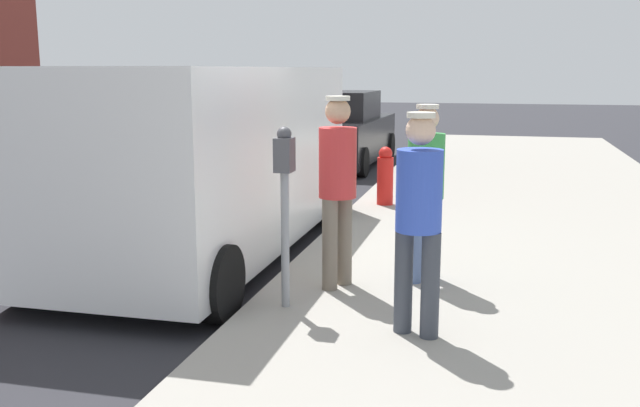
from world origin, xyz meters
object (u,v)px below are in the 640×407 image
at_px(pedestrian_in_blue, 419,210).
at_px(parked_van, 208,156).
at_px(parking_meter_near, 285,186).
at_px(pedestrian_in_red, 338,179).
at_px(parked_sedan_ahead, 338,132).
at_px(fire_hydrant, 385,176).
at_px(pedestrian_in_green, 426,182).

height_order(pedestrian_in_blue, parked_van, parked_van).
distance_m(parking_meter_near, pedestrian_in_blue, 1.21).
height_order(pedestrian_in_red, parked_van, parked_van).
distance_m(parked_sedan_ahead, fire_hydrant, 5.50).
height_order(pedestrian_in_red, parked_sedan_ahead, pedestrian_in_red).
height_order(pedestrian_in_blue, fire_hydrant, pedestrian_in_blue).
xyz_separation_m(parking_meter_near, parked_sedan_ahead, (-1.76, 9.95, -0.43)).
bearing_deg(parking_meter_near, pedestrian_in_red, 64.90).
distance_m(parking_meter_near, parked_van, 2.46).
distance_m(pedestrian_in_blue, fire_hydrant, 5.30).
relative_size(pedestrian_in_green, fire_hydrant, 1.93).
xyz_separation_m(parked_van, fire_hydrant, (1.60, 2.83, -0.59)).
height_order(parked_van, parked_sedan_ahead, parked_van).
relative_size(parking_meter_near, parked_van, 0.29).
bearing_deg(parking_meter_near, pedestrian_in_blue, -18.67).
height_order(parking_meter_near, pedestrian_in_blue, pedestrian_in_blue).
relative_size(pedestrian_in_red, fire_hydrant, 2.03).
height_order(parked_van, fire_hydrant, parked_van).
bearing_deg(parked_van, pedestrian_in_green, -19.82).
distance_m(pedestrian_in_green, parked_sedan_ahead, 9.37).
xyz_separation_m(pedestrian_in_blue, parked_sedan_ahead, (-2.91, 10.34, -0.36)).
relative_size(parking_meter_near, pedestrian_in_blue, 0.91).
bearing_deg(parked_sedan_ahead, fire_hydrant, -70.19).
xyz_separation_m(pedestrian_in_red, fire_hydrant, (-0.20, 4.14, -0.59)).
bearing_deg(parking_meter_near, fire_hydrant, 88.80).
xyz_separation_m(parking_meter_near, pedestrian_in_blue, (1.14, -0.39, -0.07)).
height_order(parking_meter_near, parked_van, parked_van).
height_order(parking_meter_near, fire_hydrant, parking_meter_near).
distance_m(pedestrian_in_blue, parked_sedan_ahead, 10.74).
bearing_deg(pedestrian_in_red, parked_sedan_ahead, 102.51).
relative_size(parking_meter_near, pedestrian_in_red, 0.87).
relative_size(pedestrian_in_blue, fire_hydrant, 1.95).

